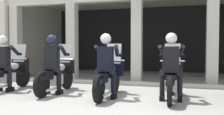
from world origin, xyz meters
The scene contains 11 objects.
ground_plane centered at (0.00, 3.00, 0.00)m, with size 80.00×80.00×0.00m, color #999993.
station_building centered at (0.26, 5.13, 2.21)m, with size 10.88×5.06×3.47m.
kerb_strip centered at (0.26, 2.05, 0.06)m, with size 10.38×0.24×0.12m, color #B7B5AD.
motorcycle_far_left centered at (-3.08, 0.20, 0.50)m, with size 0.62×2.04×1.35m.
police_officer_far_left centered at (-3.08, -0.08, 0.94)m, with size 0.63×0.61×1.58m.
motorcycle_left centered at (-1.54, 0.21, 0.50)m, with size 0.62×2.04×1.35m.
police_officer_left centered at (-1.54, -0.08, 0.94)m, with size 0.63×0.61×1.58m.
motorcycle_center centered at (0.00, 0.05, 0.50)m, with size 0.62×2.04×1.35m.
police_officer_center centered at (0.00, -0.24, 0.94)m, with size 0.63×0.61×1.58m.
motorcycle_right centered at (1.54, 0.19, 0.50)m, with size 0.62×2.04×1.35m.
police_officer_right centered at (1.54, -0.10, 0.94)m, with size 0.63×0.61×1.58m.
Camera 1 is at (1.79, -6.00, 1.24)m, focal length 39.87 mm.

